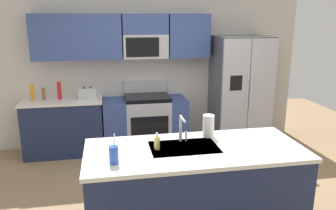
% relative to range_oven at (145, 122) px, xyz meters
% --- Properties ---
extents(ground_plane, '(9.00, 9.00, 0.00)m').
position_rel_range_oven_xyz_m(ground_plane, '(0.14, -1.80, -0.44)').
color(ground_plane, '#997A56').
rests_on(ground_plane, ground).
extents(kitchen_wall_unit, '(5.20, 0.43, 2.60)m').
position_rel_range_oven_xyz_m(kitchen_wall_unit, '(-0.00, 0.28, 1.03)').
color(kitchen_wall_unit, beige).
rests_on(kitchen_wall_unit, ground).
extents(back_counter, '(1.24, 0.63, 0.90)m').
position_rel_range_oven_xyz_m(back_counter, '(-1.31, -0.00, 0.01)').
color(back_counter, '#1E2A4D').
rests_on(back_counter, ground).
extents(range_oven, '(1.36, 0.61, 1.10)m').
position_rel_range_oven_xyz_m(range_oven, '(0.00, 0.00, 0.00)').
color(range_oven, '#B7BABF').
rests_on(range_oven, ground).
extents(refrigerator, '(0.90, 0.76, 1.85)m').
position_rel_range_oven_xyz_m(refrigerator, '(1.62, -0.07, 0.48)').
color(refrigerator, '#4C4F54').
rests_on(refrigerator, ground).
extents(island_counter, '(2.16, 0.94, 0.90)m').
position_rel_range_oven_xyz_m(island_counter, '(0.23, -2.33, 0.01)').
color(island_counter, '#1E2A4D').
rests_on(island_counter, ground).
extents(toaster, '(0.28, 0.16, 0.18)m').
position_rel_range_oven_xyz_m(toaster, '(-0.91, -0.05, 0.55)').
color(toaster, '#B7BABF').
rests_on(toaster, back_counter).
extents(pepper_mill, '(0.05, 0.05, 0.19)m').
position_rel_range_oven_xyz_m(pepper_mill, '(-1.57, -0.00, 0.55)').
color(pepper_mill, brown).
rests_on(pepper_mill, back_counter).
extents(bottle_red, '(0.06, 0.06, 0.28)m').
position_rel_range_oven_xyz_m(bottle_red, '(-1.34, 0.01, 0.60)').
color(bottle_red, red).
rests_on(bottle_red, back_counter).
extents(bottle_orange, '(0.06, 0.06, 0.25)m').
position_rel_range_oven_xyz_m(bottle_orange, '(-1.74, -0.01, 0.58)').
color(bottle_orange, orange).
rests_on(bottle_orange, back_counter).
extents(sink_faucet, '(0.08, 0.21, 0.28)m').
position_rel_range_oven_xyz_m(sink_faucet, '(0.14, -2.14, 0.62)').
color(sink_faucet, '#B7BABF').
rests_on(sink_faucet, island_counter).
extents(drink_cup_blue, '(0.08, 0.08, 0.28)m').
position_rel_range_oven_xyz_m(drink_cup_blue, '(-0.57, -2.54, 0.54)').
color(drink_cup_blue, blue).
rests_on(drink_cup_blue, island_counter).
extents(soap_dispenser, '(0.06, 0.06, 0.17)m').
position_rel_range_oven_xyz_m(soap_dispenser, '(-0.14, -2.28, 0.53)').
color(soap_dispenser, '#D8CC66').
rests_on(soap_dispenser, island_counter).
extents(paper_towel_roll, '(0.12, 0.12, 0.24)m').
position_rel_range_oven_xyz_m(paper_towel_roll, '(0.46, -2.03, 0.58)').
color(paper_towel_roll, white).
rests_on(paper_towel_roll, island_counter).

